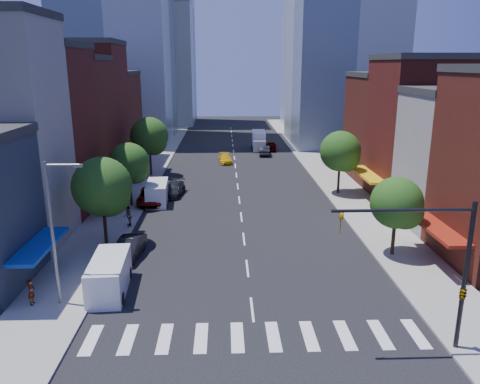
{
  "coord_description": "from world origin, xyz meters",
  "views": [
    {
      "loc": [
        -1.64,
        -25.75,
        14.58
      ],
      "look_at": [
        -0.43,
        9.13,
        5.0
      ],
      "focal_mm": 35.0,
      "sensor_mm": 36.0,
      "label": 1
    }
  ],
  "objects_px": {
    "cargo_van_near": "(109,276)",
    "cargo_van_far": "(157,193)",
    "traffic_car_far": "(271,146)",
    "parked_car_third": "(152,196)",
    "parked_car_front": "(124,247)",
    "traffic_car_oncoming": "(264,150)",
    "pedestrian_near": "(31,292)",
    "box_truck": "(259,141)",
    "parked_car_rear": "(173,189)",
    "parked_car_second": "(129,248)",
    "taxi": "(225,159)",
    "pedestrian_far": "(128,216)"
  },
  "relations": [
    {
      "from": "parked_car_front",
      "to": "traffic_car_far",
      "type": "height_order",
      "value": "parked_car_front"
    },
    {
      "from": "parked_car_third",
      "to": "traffic_car_oncoming",
      "type": "height_order",
      "value": "parked_car_third"
    },
    {
      "from": "parked_car_second",
      "to": "box_truck",
      "type": "relative_size",
      "value": 0.62
    },
    {
      "from": "parked_car_third",
      "to": "pedestrian_near",
      "type": "relative_size",
      "value": 3.55
    },
    {
      "from": "cargo_van_far",
      "to": "box_truck",
      "type": "bearing_deg",
      "value": 64.28
    },
    {
      "from": "parked_car_third",
      "to": "pedestrian_near",
      "type": "distance_m",
      "value": 22.52
    },
    {
      "from": "parked_car_third",
      "to": "parked_car_rear",
      "type": "relative_size",
      "value": 1.17
    },
    {
      "from": "pedestrian_near",
      "to": "pedestrian_far",
      "type": "relative_size",
      "value": 0.86
    },
    {
      "from": "traffic_car_far",
      "to": "box_truck",
      "type": "height_order",
      "value": "box_truck"
    },
    {
      "from": "parked_car_rear",
      "to": "parked_car_front",
      "type": "bearing_deg",
      "value": -88.92
    },
    {
      "from": "traffic_car_oncoming",
      "to": "pedestrian_far",
      "type": "xyz_separation_m",
      "value": [
        -15.5,
        -35.02,
        0.34
      ]
    },
    {
      "from": "traffic_car_oncoming",
      "to": "parked_car_front",
      "type": "bearing_deg",
      "value": 74.23
    },
    {
      "from": "parked_car_front",
      "to": "traffic_car_oncoming",
      "type": "relative_size",
      "value": 0.95
    },
    {
      "from": "parked_car_rear",
      "to": "box_truck",
      "type": "height_order",
      "value": "box_truck"
    },
    {
      "from": "parked_car_rear",
      "to": "traffic_car_far",
      "type": "height_order",
      "value": "traffic_car_far"
    },
    {
      "from": "traffic_car_far",
      "to": "parked_car_rear",
      "type": "bearing_deg",
      "value": 70.92
    },
    {
      "from": "traffic_car_far",
      "to": "taxi",
      "type": "bearing_deg",
      "value": 59.41
    },
    {
      "from": "traffic_car_oncoming",
      "to": "pedestrian_far",
      "type": "relative_size",
      "value": 2.45
    },
    {
      "from": "parked_car_second",
      "to": "taxi",
      "type": "relative_size",
      "value": 1.03
    },
    {
      "from": "cargo_van_far",
      "to": "pedestrian_near",
      "type": "height_order",
      "value": "cargo_van_far"
    },
    {
      "from": "pedestrian_far",
      "to": "traffic_car_far",
      "type": "bearing_deg",
      "value": 143.22
    },
    {
      "from": "traffic_car_oncoming",
      "to": "pedestrian_near",
      "type": "distance_m",
      "value": 52.79
    },
    {
      "from": "parked_car_third",
      "to": "box_truck",
      "type": "height_order",
      "value": "box_truck"
    },
    {
      "from": "cargo_van_far",
      "to": "parked_car_rear",
      "type": "bearing_deg",
      "value": 61.98
    },
    {
      "from": "parked_car_third",
      "to": "cargo_van_near",
      "type": "height_order",
      "value": "cargo_van_near"
    },
    {
      "from": "parked_car_third",
      "to": "traffic_car_far",
      "type": "bearing_deg",
      "value": 60.43
    },
    {
      "from": "traffic_car_oncoming",
      "to": "pedestrian_near",
      "type": "relative_size",
      "value": 2.84
    },
    {
      "from": "cargo_van_far",
      "to": "pedestrian_near",
      "type": "bearing_deg",
      "value": -105.71
    },
    {
      "from": "traffic_car_oncoming",
      "to": "taxi",
      "type": "bearing_deg",
      "value": 46.31
    },
    {
      "from": "parked_car_third",
      "to": "traffic_car_oncoming",
      "type": "bearing_deg",
      "value": 59.36
    },
    {
      "from": "parked_car_second",
      "to": "traffic_car_oncoming",
      "type": "xyz_separation_m",
      "value": [
        14.08,
        41.85,
        0.01
      ]
    },
    {
      "from": "parked_car_front",
      "to": "pedestrian_far",
      "type": "relative_size",
      "value": 2.33
    },
    {
      "from": "cargo_van_near",
      "to": "cargo_van_far",
      "type": "height_order",
      "value": "cargo_van_near"
    },
    {
      "from": "cargo_van_far",
      "to": "taxi",
      "type": "distance_m",
      "value": 22.47
    },
    {
      "from": "traffic_car_oncoming",
      "to": "box_truck",
      "type": "bearing_deg",
      "value": -82.03
    },
    {
      "from": "taxi",
      "to": "pedestrian_far",
      "type": "xyz_separation_m",
      "value": [
        -9.05,
        -29.03,
        0.47
      ]
    },
    {
      "from": "traffic_car_oncoming",
      "to": "cargo_van_near",
      "type": "bearing_deg",
      "value": 76.74
    },
    {
      "from": "parked_car_front",
      "to": "parked_car_rear",
      "type": "relative_size",
      "value": 0.89
    },
    {
      "from": "taxi",
      "to": "cargo_van_far",
      "type": "bearing_deg",
      "value": -112.98
    },
    {
      "from": "box_truck",
      "to": "pedestrian_far",
      "type": "distance_m",
      "value": 43.66
    },
    {
      "from": "parked_car_second",
      "to": "cargo_van_near",
      "type": "bearing_deg",
      "value": -85.78
    },
    {
      "from": "cargo_van_near",
      "to": "pedestrian_near",
      "type": "bearing_deg",
      "value": -162.16
    },
    {
      "from": "parked_car_front",
      "to": "cargo_van_near",
      "type": "xyz_separation_m",
      "value": [
        0.24,
        -5.96,
        0.38
      ]
    },
    {
      "from": "parked_car_rear",
      "to": "traffic_car_far",
      "type": "xyz_separation_m",
      "value": [
        14.03,
        28.37,
        0.03
      ]
    },
    {
      "from": "cargo_van_far",
      "to": "traffic_car_oncoming",
      "type": "bearing_deg",
      "value": 59.24
    },
    {
      "from": "box_truck",
      "to": "pedestrian_far",
      "type": "relative_size",
      "value": 3.91
    },
    {
      "from": "taxi",
      "to": "traffic_car_far",
      "type": "distance_m",
      "value": 13.02
    },
    {
      "from": "parked_car_front",
      "to": "cargo_van_near",
      "type": "relative_size",
      "value": 0.81
    },
    {
      "from": "parked_car_third",
      "to": "parked_car_second",
      "type": "bearing_deg",
      "value": -90.99
    },
    {
      "from": "cargo_van_near",
      "to": "traffic_car_far",
      "type": "relative_size",
      "value": 1.24
    }
  ]
}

